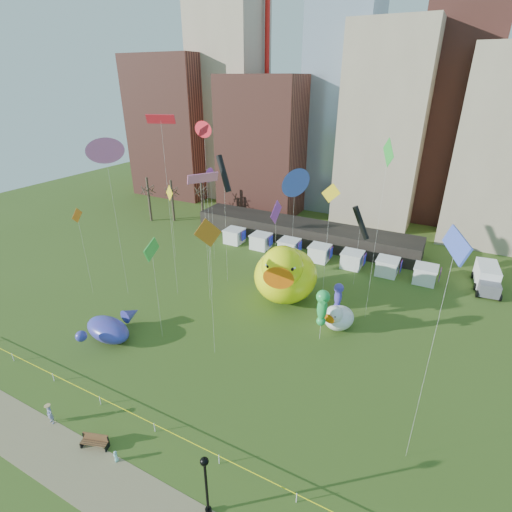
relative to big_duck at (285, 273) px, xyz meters
The scene contains 33 objects.
ground 23.26m from the big_duck, 92.41° to the right, with size 160.00×160.00×0.00m, color #38531A.
footpath 28.20m from the big_duck, 91.98° to the right, with size 70.00×4.00×0.02m, color #857753.
skyline 42.05m from the big_duck, 88.07° to the left, with size 101.00×23.00×68.00m.
pavilion 19.82m from the big_duck, 104.59° to the left, with size 38.00×6.00×3.20m, color black.
vendor_tents 13.34m from the big_duck, 89.76° to the left, with size 33.24×2.80×2.40m.
bare_trees 35.77m from the big_duck, 150.50° to the left, with size 8.44×6.44×8.50m.
caution_tape 23.16m from the big_duck, 92.41° to the right, with size 50.00×0.06×0.90m.
big_duck is the anchor object (origin of this frame).
small_duck 8.51m from the big_duck, 20.39° to the right, with size 3.94×4.60×3.26m.
seahorse_green 8.66m from the big_duck, 40.29° to the right, with size 1.79×2.03×6.00m.
seahorse_purple 7.09m from the big_duck, ahead, with size 1.30×1.53×4.64m.
whale_inflatable 20.79m from the big_duck, 130.46° to the right, with size 6.19×7.54×2.57m.
park_bench 26.54m from the big_duck, 98.82° to the right, with size 2.18×1.29×1.06m.
lamppost 26.88m from the big_duck, 76.53° to the right, with size 0.54×0.54×5.14m.
box_truck 27.27m from the big_duck, 34.59° to the left, with size 3.28×7.04×2.90m.
woman 27.76m from the big_duck, 108.87° to the right, with size 0.64×0.42×1.76m, color white.
toddler 26.48m from the big_duck, 93.74° to the right, with size 0.33×0.24×0.94m, color white.
kite_0 19.02m from the big_duck, 168.69° to the right, with size 1.81×0.63×21.11m.
kite_1 14.90m from the big_duck, 152.50° to the right, with size 2.33×3.21×15.99m.
kite_2 14.23m from the big_duck, behind, with size 2.67×1.74×16.97m.
kite_3 16.89m from the big_duck, 123.52° to the right, with size 1.99×3.41×10.85m.
kite_4 21.53m from the big_duck, 169.07° to the left, with size 2.20×1.21×11.43m.
kite_5 26.75m from the big_duck, 43.39° to the right, with size 1.52×3.61×17.57m.
kite_6 25.62m from the big_duck, 156.30° to the right, with size 0.29×1.76×11.47m.
kite_7 18.23m from the big_duck, 156.86° to the left, with size 0.60×2.00×13.94m.
kite_8 22.25m from the big_duck, 159.30° to the right, with size 3.11×1.49×21.86m.
kite_9 24.77m from the big_duck, 156.91° to the right, with size 1.72×2.58×19.51m.
kite_10 11.53m from the big_duck, 49.38° to the left, with size 2.54×0.80×11.03m.
kite_11 17.77m from the big_duck, ahead, with size 1.51×2.37×20.24m.
kite_12 11.47m from the big_duck, ahead, with size 2.13×0.36×15.55m.
kite_13 11.12m from the big_duck, 56.83° to the left, with size 1.36×3.08×16.41m.
kite_14 15.73m from the big_duck, 99.36° to the right, with size 1.18×2.58×14.46m.
kite_15 7.40m from the big_duck, 139.43° to the left, with size 0.17×2.94×12.13m.
Camera 1 is at (17.14, -15.50, 25.40)m, focal length 27.00 mm.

